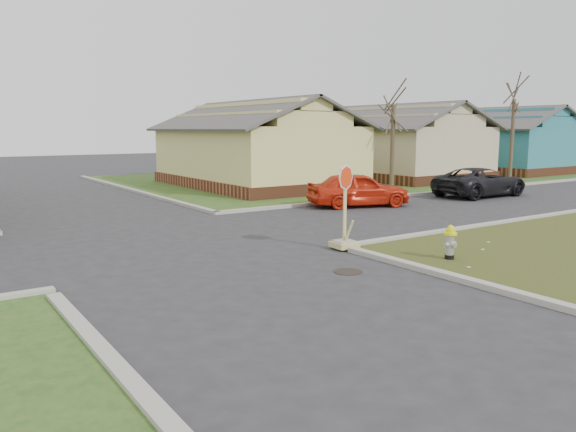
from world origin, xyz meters
TOP-DOWN VIEW (x-y plane):
  - ground at (0.00, 0.00)m, footprint 120.00×120.00m
  - verge_far_right at (22.00, 18.00)m, footprint 37.00×19.00m
  - curbs at (0.00, 5.00)m, footprint 80.00×40.00m
  - manhole at (2.20, -0.50)m, footprint 0.64×0.64m
  - side_house_yellow at (10.00, 16.50)m, footprint 7.60×11.60m
  - side_house_tan at (20.00, 16.50)m, footprint 7.60×11.60m
  - side_house_teal at (30.00, 16.50)m, footprint 7.60×11.60m
  - tree_mid_right at (14.00, 10.20)m, footprint 0.22×0.22m
  - tree_far_right at (24.00, 10.50)m, footprint 0.22×0.22m
  - fire_hydrant at (4.87, -1.06)m, footprint 0.30×0.30m
  - stop_sign at (3.64, 1.35)m, footprint 0.61×0.60m
  - red_sedan at (9.33, 7.32)m, footprint 4.38×2.87m
  - dark_pickup at (16.34, 6.78)m, footprint 4.79×2.22m

SIDE VIEW (x-z plane):
  - ground at x=0.00m, z-range 0.00..0.00m
  - curbs at x=0.00m, z-range -0.06..0.06m
  - manhole at x=2.20m, z-range 0.00..0.01m
  - verge_far_right at x=22.00m, z-range 0.00..0.05m
  - fire_hydrant at x=4.87m, z-range 0.09..0.91m
  - stop_sign at x=3.64m, z-range -0.56..1.59m
  - dark_pickup at x=16.34m, z-range 0.00..1.33m
  - red_sedan at x=9.33m, z-range 0.00..1.39m
  - tree_mid_right at x=14.00m, z-range 0.05..4.25m
  - side_house_yellow at x=10.00m, z-range -0.16..4.54m
  - side_house_tan at x=20.00m, z-range -0.16..4.54m
  - side_house_teal at x=30.00m, z-range -0.16..4.54m
  - tree_far_right at x=24.00m, z-range 0.05..4.81m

